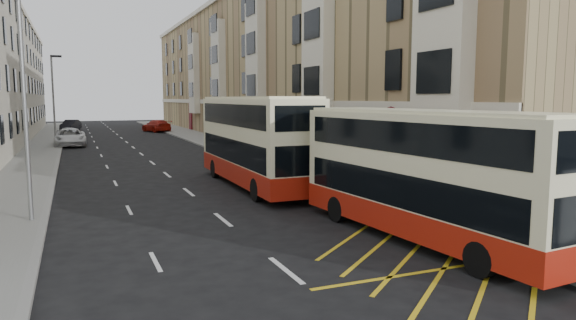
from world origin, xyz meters
name	(u,v)px	position (x,y,z in m)	size (l,w,h in m)	color
pavement_right	(253,154)	(8.00, 30.00, 0.07)	(4.00, 120.00, 0.15)	slate
pavement_left	(33,164)	(-7.50, 30.00, 0.07)	(3.00, 120.00, 0.15)	slate
kerb_right	(228,155)	(6.00, 30.00, 0.07)	(0.25, 120.00, 0.15)	gray
kerb_left	(57,163)	(-6.00, 30.00, 0.07)	(0.25, 120.00, 0.15)	gray
road_markings	(128,143)	(0.00, 45.00, 0.01)	(10.00, 110.00, 0.01)	silver
terrace_right	(267,69)	(14.88, 45.38, 7.52)	(10.75, 79.00, 15.25)	tan
guard_railing	(438,205)	(6.25, 5.75, 0.86)	(0.06, 6.56, 1.01)	red
street_lamp_near	(25,92)	(-6.35, 12.00, 4.64)	(0.93, 0.18, 8.00)	gray
street_lamp_far	(54,96)	(-6.35, 42.00, 4.64)	(0.93, 0.18, 8.00)	gray
double_decker_front	(424,175)	(5.00, 4.96, 2.06)	(3.13, 10.32, 4.05)	#F6F0BD
double_decker_rear	(255,141)	(3.41, 16.24, 2.28)	(2.66, 11.27, 4.49)	#F6F0BD
pedestrian_far	(452,193)	(7.88, 7.01, 0.95)	(0.94, 0.39, 1.61)	black
white_van	(70,137)	(-5.20, 43.49, 0.81)	(2.68, 5.82, 1.62)	silver
car_silver	(70,134)	(-5.20, 50.00, 0.73)	(1.71, 4.26, 1.45)	#93969A
car_dark	(71,125)	(-5.20, 68.82, 0.73)	(1.55, 4.44, 1.46)	black
car_red	(156,126)	(5.20, 61.06, 0.79)	(2.20, 5.42, 1.57)	#A7170C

